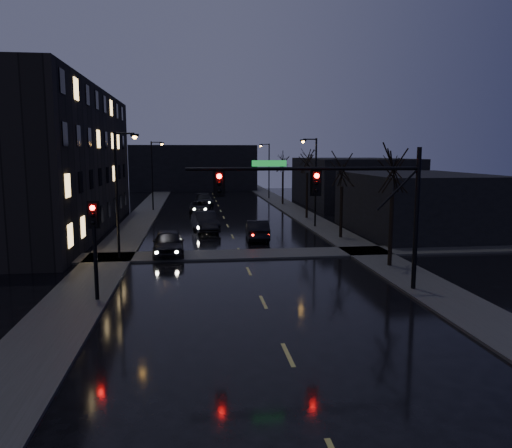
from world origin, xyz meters
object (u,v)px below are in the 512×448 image
object	(u,v)px
oncoming_car_a	(168,243)
oncoming_car_d	(204,200)
oncoming_car_b	(205,221)
lead_car	(257,230)
oncoming_car_c	(200,207)

from	to	relation	value
oncoming_car_a	oncoming_car_d	size ratio (longest dim) A/B	0.96
oncoming_car_b	lead_car	size ratio (longest dim) A/B	1.09
oncoming_car_c	lead_car	xyz separation A→B (m)	(4.25, -18.08, 0.10)
oncoming_car_c	lead_car	distance (m)	18.58
oncoming_car_b	oncoming_car_c	bearing A→B (deg)	83.45
lead_car	oncoming_car_b	bearing A→B (deg)	-47.39
oncoming_car_a	oncoming_car_d	world-z (taller)	oncoming_car_a
oncoming_car_b	oncoming_car_c	world-z (taller)	oncoming_car_b
oncoming_car_c	oncoming_car_d	world-z (taller)	oncoming_car_d
lead_car	oncoming_car_d	bearing A→B (deg)	-79.23
oncoming_car_a	lead_car	world-z (taller)	oncoming_car_a
oncoming_car_b	oncoming_car_d	distance (m)	20.71
oncoming_car_a	oncoming_car_c	world-z (taller)	oncoming_car_a
oncoming_car_a	lead_car	bearing A→B (deg)	36.48
oncoming_car_c	oncoming_car_d	bearing A→B (deg)	85.66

